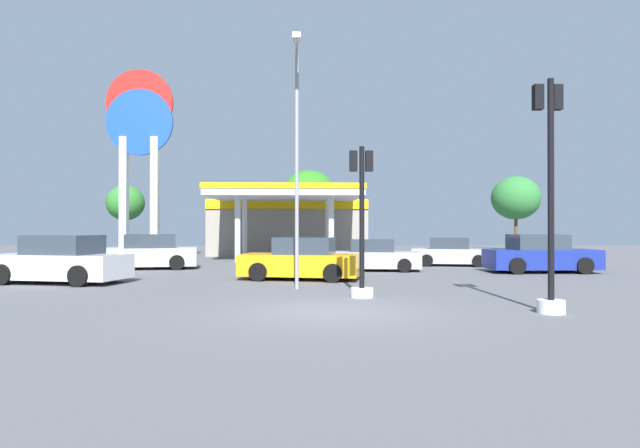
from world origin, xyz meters
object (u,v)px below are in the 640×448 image
traffic_signal_1 (362,233)px  traffic_signal_0 (550,213)px  tree_0 (125,203)px  tree_2 (516,198)px  car_5 (451,253)px  corner_streetlamp (297,143)px  car_0 (375,256)px  car_1 (60,261)px  station_pole_sign (140,141)px  car_2 (148,253)px  car_3 (541,255)px  tree_1 (309,193)px  car_4 (301,260)px

traffic_signal_1 → traffic_signal_0: bearing=-36.7°
tree_0 → tree_2: bearing=-2.8°
car_5 → corner_streetlamp: size_ratio=0.55×
tree_0 → tree_2: 31.11m
tree_2 → traffic_signal_0: bearing=-110.4°
car_0 → car_1: car_1 is taller
station_pole_sign → car_1: (0.83, -12.19, -6.07)m
car_1 → car_2: (1.25, 6.33, -0.02)m
car_0 → car_3: 7.02m
car_1 → corner_streetlamp: 9.31m
car_0 → tree_0: tree_0 is taller
traffic_signal_1 → tree_2: 31.80m
car_2 → tree_2: 29.86m
car_3 → traffic_signal_0: traffic_signal_0 is taller
car_0 → tree_2: bearing=53.7°
tree_1 → car_2: bearing=-114.1°
tree_1 → station_pole_sign: bearing=-130.8°
car_5 → tree_0: 27.78m
car_1 → tree_0: 26.00m
car_0 → traffic_signal_1: traffic_signal_1 is taller
tree_1 → car_3: bearing=-64.0°
station_pole_sign → car_5: (16.68, -4.22, -6.18)m
car_3 → traffic_signal_1: traffic_signal_1 is taller
tree_2 → car_1: bearing=-137.0°
corner_streetlamp → tree_1: bearing=88.4°
tree_1 → car_0: bearing=-81.8°
car_4 → traffic_signal_1: traffic_signal_1 is taller
car_2 → car_5: size_ratio=1.13×
station_pole_sign → car_0: (12.44, -7.26, -6.18)m
corner_streetlamp → car_1: bearing=164.6°
station_pole_sign → car_0: 15.67m
station_pole_sign → car_0: bearing=-30.3°
car_5 → traffic_signal_0: size_ratio=0.80×
car_2 → car_4: size_ratio=1.02×
car_2 → car_0: bearing=-7.7°
car_3 → tree_2: tree_2 is taller
tree_0 → tree_1: tree_1 is taller
car_1 → traffic_signal_1: bearing=-22.4°
car_0 → tree_1: bearing=98.2°
car_1 → car_2: 6.45m
car_5 → traffic_signal_1: bearing=-115.8°
station_pole_sign → traffic_signal_1: size_ratio=2.62×
station_pole_sign → car_1: size_ratio=2.20×
traffic_signal_1 → tree_2: tree_2 is taller
tree_1 → corner_streetlamp: corner_streetlamp is taller
tree_1 → tree_2: (16.42, 0.12, -0.35)m
car_0 → corner_streetlamp: corner_streetlamp is taller
traffic_signal_0 → corner_streetlamp: bearing=140.0°
car_1 → traffic_signal_0: size_ratio=0.94×
corner_streetlamp → station_pole_sign: bearing=122.0°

